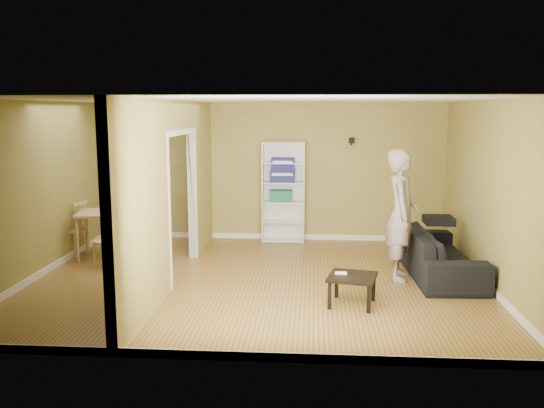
{
  "coord_description": "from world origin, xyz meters",
  "views": [
    {
      "loc": [
        0.8,
        -8.09,
        2.46
      ],
      "look_at": [
        0.2,
        0.2,
        1.1
      ],
      "focal_mm": 38.0,
      "sensor_mm": 36.0,
      "label": 1
    }
  ],
  "objects_px": {
    "person": "(402,203)",
    "dining_table": "(116,216)",
    "bookshelf": "(284,192)",
    "sofa": "(439,247)",
    "chair_far": "(133,222)",
    "coffee_table": "(352,280)",
    "chair_near": "(106,240)",
    "chair_left": "(73,228)"
  },
  "relations": [
    {
      "from": "person",
      "to": "chair_near",
      "type": "height_order",
      "value": "person"
    },
    {
      "from": "person",
      "to": "dining_table",
      "type": "xyz_separation_m",
      "value": [
        -4.58,
        0.98,
        -0.43
      ]
    },
    {
      "from": "sofa",
      "to": "chair_far",
      "type": "relative_size",
      "value": 2.32
    },
    {
      "from": "person",
      "to": "chair_far",
      "type": "xyz_separation_m",
      "value": [
        -4.47,
        1.51,
        -0.63
      ]
    },
    {
      "from": "dining_table",
      "to": "chair_far",
      "type": "relative_size",
      "value": 1.25
    },
    {
      "from": "person",
      "to": "coffee_table",
      "type": "bearing_deg",
      "value": 155.41
    },
    {
      "from": "dining_table",
      "to": "chair_left",
      "type": "xyz_separation_m",
      "value": [
        -0.77,
        0.02,
        -0.23
      ]
    },
    {
      "from": "sofa",
      "to": "dining_table",
      "type": "height_order",
      "value": "sofa"
    },
    {
      "from": "sofa",
      "to": "chair_near",
      "type": "distance_m",
      "value": 5.15
    },
    {
      "from": "bookshelf",
      "to": "chair_left",
      "type": "xyz_separation_m",
      "value": [
        -3.51,
        -1.38,
        -0.47
      ]
    },
    {
      "from": "bookshelf",
      "to": "dining_table",
      "type": "relative_size",
      "value": 1.51
    },
    {
      "from": "bookshelf",
      "to": "chair_far",
      "type": "bearing_deg",
      "value": -161.7
    },
    {
      "from": "sofa",
      "to": "person",
      "type": "relative_size",
      "value": 1.02
    },
    {
      "from": "sofa",
      "to": "dining_table",
      "type": "distance_m",
      "value": 5.26
    },
    {
      "from": "person",
      "to": "dining_table",
      "type": "relative_size",
      "value": 1.81
    },
    {
      "from": "bookshelf",
      "to": "chair_near",
      "type": "height_order",
      "value": "bookshelf"
    },
    {
      "from": "dining_table",
      "to": "person",
      "type": "bearing_deg",
      "value": -12.07
    },
    {
      "from": "coffee_table",
      "to": "dining_table",
      "type": "distance_m",
      "value": 4.41
    },
    {
      "from": "chair_left",
      "to": "chair_near",
      "type": "distance_m",
      "value": 1.06
    },
    {
      "from": "chair_far",
      "to": "person",
      "type": "bearing_deg",
      "value": 162.68
    },
    {
      "from": "chair_near",
      "to": "person",
      "type": "bearing_deg",
      "value": 15.84
    },
    {
      "from": "sofa",
      "to": "dining_table",
      "type": "bearing_deg",
      "value": 79.86
    },
    {
      "from": "coffee_table",
      "to": "dining_table",
      "type": "relative_size",
      "value": 0.47
    },
    {
      "from": "person",
      "to": "chair_left",
      "type": "xyz_separation_m",
      "value": [
        -5.35,
        1.0,
        -0.66
      ]
    },
    {
      "from": "sofa",
      "to": "coffee_table",
      "type": "xyz_separation_m",
      "value": [
        -1.39,
        -1.46,
        -0.11
      ]
    },
    {
      "from": "dining_table",
      "to": "coffee_table",
      "type": "bearing_deg",
      "value": -29.89
    },
    {
      "from": "person",
      "to": "coffee_table",
      "type": "relative_size",
      "value": 3.87
    },
    {
      "from": "person",
      "to": "chair_left",
      "type": "height_order",
      "value": "person"
    },
    {
      "from": "person",
      "to": "chair_near",
      "type": "relative_size",
      "value": 2.57
    },
    {
      "from": "chair_left",
      "to": "chair_near",
      "type": "relative_size",
      "value": 1.07
    },
    {
      "from": "sofa",
      "to": "chair_far",
      "type": "xyz_separation_m",
      "value": [
        -5.09,
        1.26,
        0.06
      ]
    },
    {
      "from": "sofa",
      "to": "dining_table",
      "type": "relative_size",
      "value": 1.85
    },
    {
      "from": "bookshelf",
      "to": "coffee_table",
      "type": "relative_size",
      "value": 3.23
    },
    {
      "from": "chair_left",
      "to": "chair_far",
      "type": "xyz_separation_m",
      "value": [
        0.88,
        0.51,
        0.03
      ]
    },
    {
      "from": "chair_near",
      "to": "chair_far",
      "type": "height_order",
      "value": "chair_far"
    },
    {
      "from": "chair_left",
      "to": "dining_table",
      "type": "bearing_deg",
      "value": 106.28
    },
    {
      "from": "person",
      "to": "chair_far",
      "type": "height_order",
      "value": "person"
    },
    {
      "from": "dining_table",
      "to": "chair_left",
      "type": "distance_m",
      "value": 0.8
    },
    {
      "from": "bookshelf",
      "to": "dining_table",
      "type": "distance_m",
      "value": 3.09
    },
    {
      "from": "sofa",
      "to": "chair_far",
      "type": "distance_m",
      "value": 5.24
    },
    {
      "from": "sofa",
      "to": "bookshelf",
      "type": "height_order",
      "value": "bookshelf"
    },
    {
      "from": "dining_table",
      "to": "chair_near",
      "type": "xyz_separation_m",
      "value": [
        0.05,
        -0.65,
        -0.26
      ]
    }
  ]
}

